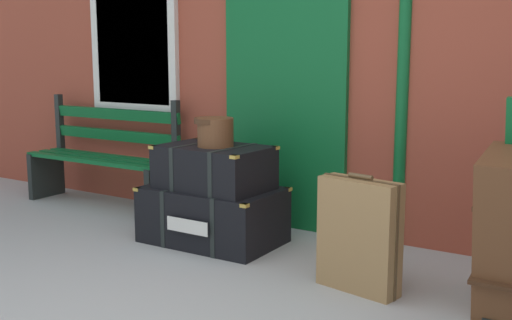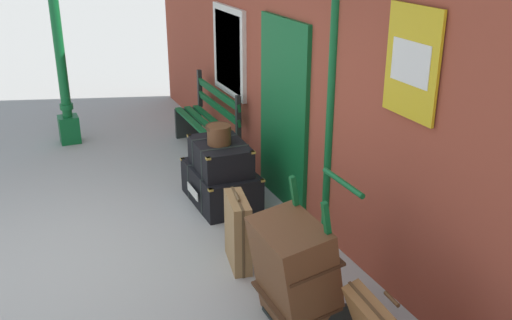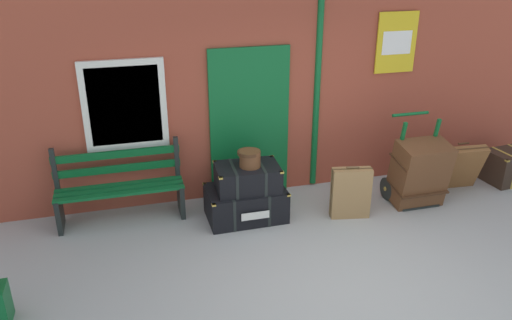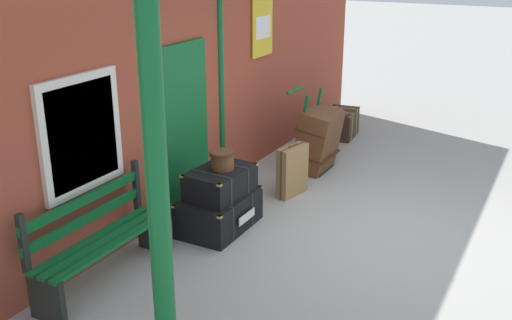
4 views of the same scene
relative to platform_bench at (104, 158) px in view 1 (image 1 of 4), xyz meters
The scene contains 6 objects.
brick_facade 2.51m from the platform_bench, 11.27° to the left, with size 10.40×0.35×3.20m.
platform_bench is the anchor object (origin of this frame).
steamer_trunk_base 1.63m from the platform_bench, 14.54° to the right, with size 1.02×0.69×0.43m.
steamer_trunk_middle 1.64m from the platform_bench, 14.66° to the right, with size 0.84×0.59×0.33m.
round_hatbox 1.72m from the platform_bench, 15.05° to the right, with size 0.29×0.28×0.21m.
suitcase_oxblood 2.98m from the platform_bench, 14.22° to the right, with size 0.53×0.26×0.72m.
Camera 1 is at (2.08, -1.93, 1.41)m, focal length 43.77 mm.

